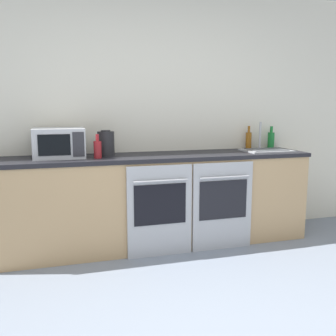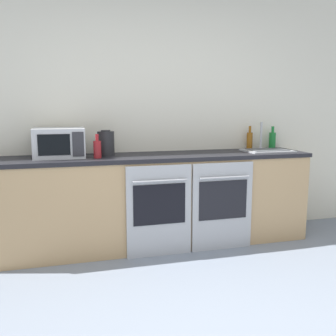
# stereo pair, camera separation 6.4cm
# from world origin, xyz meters

# --- Properties ---
(wall_back) EXTENTS (10.00, 0.06, 2.60)m
(wall_back) POSITION_xyz_m (0.00, 2.29, 1.30)
(wall_back) COLOR silver
(wall_back) RESTS_ON ground_plane
(counter_back) EXTENTS (3.18, 0.61, 0.92)m
(counter_back) POSITION_xyz_m (0.00, 1.97, 0.46)
(counter_back) COLOR tan
(counter_back) RESTS_ON ground_plane
(oven_left) EXTENTS (0.62, 0.06, 0.86)m
(oven_left) POSITION_xyz_m (-0.02, 1.66, 0.44)
(oven_left) COLOR #A8AAAF
(oven_left) RESTS_ON ground_plane
(oven_right) EXTENTS (0.62, 0.06, 0.86)m
(oven_right) POSITION_xyz_m (0.61, 1.66, 0.44)
(oven_right) COLOR #A8AAAF
(oven_right) RESTS_ON ground_plane
(microwave) EXTENTS (0.46, 0.39, 0.27)m
(microwave) POSITION_xyz_m (-0.89, 2.02, 1.06)
(microwave) COLOR #B7BABF
(microwave) RESTS_ON counter_back
(bottle_amber) EXTENTS (0.06, 0.06, 0.26)m
(bottle_amber) POSITION_xyz_m (1.15, 2.18, 1.02)
(bottle_amber) COLOR #8C5114
(bottle_amber) RESTS_ON counter_back
(bottle_red) EXTENTS (0.07, 0.07, 0.22)m
(bottle_red) POSITION_xyz_m (-0.55, 1.87, 1.01)
(bottle_red) COLOR maroon
(bottle_red) RESTS_ON counter_back
(bottle_green) EXTENTS (0.07, 0.07, 0.25)m
(bottle_green) POSITION_xyz_m (1.43, 2.17, 1.02)
(bottle_green) COLOR #19722D
(bottle_green) RESTS_ON counter_back
(kettle) EXTENTS (0.16, 0.16, 0.25)m
(kettle) POSITION_xyz_m (-0.46, 2.04, 1.04)
(kettle) COLOR #232326
(kettle) RESTS_ON counter_back
(sink) EXTENTS (0.49, 0.37, 0.31)m
(sink) POSITION_xyz_m (1.24, 1.94, 0.94)
(sink) COLOR #A8AAAF
(sink) RESTS_ON counter_back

